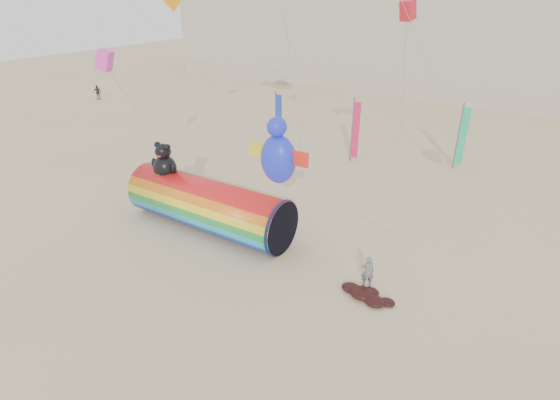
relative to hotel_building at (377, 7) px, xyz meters
The scene contains 6 objects.
ground 48.60m from the hotel_building, 75.36° to the right, with size 160.00×160.00×0.00m, color #CCB58C.
hotel_building is the anchor object (origin of this frame).
windsock_assembly 47.29m from the hotel_building, 79.65° to the right, with size 10.34×3.15×4.77m.
kite_handler 50.40m from the hotel_building, 68.19° to the right, with size 0.60×0.39×1.63m, color slate.
fabric_bundle 51.45m from the hotel_building, 68.21° to the right, with size 2.62×1.35×0.41m.
festival_banners 33.38m from the hotel_building, 69.61° to the right, with size 14.70×4.10×5.20m.
Camera 1 is at (12.06, -16.59, 12.93)m, focal length 28.00 mm.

